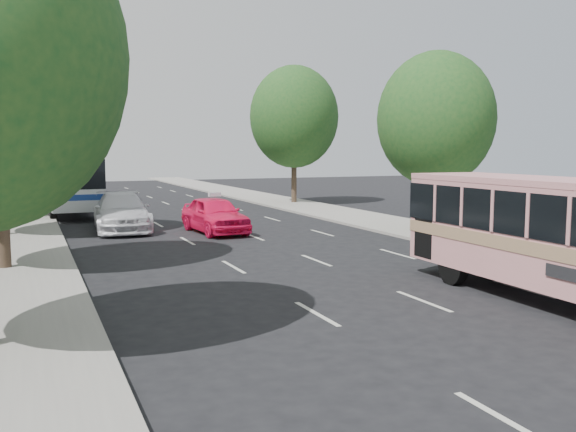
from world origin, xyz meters
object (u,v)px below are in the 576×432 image
white_pickup (122,212)px  tour_coach_rear (50,172)px  pink_bus (565,227)px  tour_coach_front (67,176)px  pink_taxi (215,215)px

white_pickup → tour_coach_rear: (-2.44, 17.13, 1.27)m
pink_bus → tour_coach_front: (-9.43, 27.47, 0.31)m
tour_coach_front → tour_coach_rear: bearing=93.6°
tour_coach_front → pink_bus: bearing=-72.7°
white_pickup → tour_coach_rear: size_ratio=0.49×
white_pickup → tour_coach_front: tour_coach_front is taller
pink_bus → white_pickup: pink_bus is taller
tour_coach_rear → pink_bus: bearing=-75.0°
pink_taxi → white_pickup: (-3.71, 2.45, 0.04)m
pink_taxi → tour_coach_rear: bearing=103.2°
pink_bus → pink_taxi: 16.11m
pink_bus → white_pickup: bearing=114.1°
pink_bus → pink_taxi: size_ratio=1.98×
white_pickup → tour_coach_front: (-1.74, 9.45, 1.33)m
pink_taxi → white_pickup: bearing=142.3°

